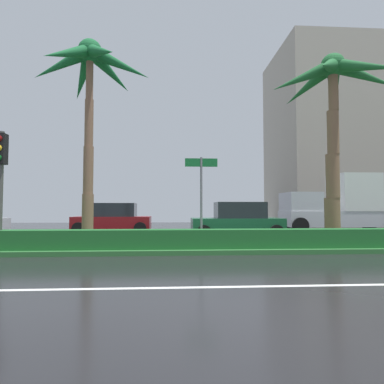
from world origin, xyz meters
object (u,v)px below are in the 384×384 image
object	(u,v)px
car_in_traffic_third	(238,221)
palm_tree_mid_left	(91,77)
box_truck_lead	(338,206)
palm_tree_centre_left	(333,96)
car_in_traffic_second	(113,219)
traffic_signal_median_left	(1,168)
street_name_sign	(201,189)

from	to	relation	value
car_in_traffic_third	palm_tree_mid_left	bearing A→B (deg)	25.75
box_truck_lead	palm_tree_mid_left	bearing A→B (deg)	26.51
palm_tree_centre_left	car_in_traffic_second	bearing A→B (deg)	143.29
car_in_traffic_third	box_truck_lead	bearing A→B (deg)	-152.80
palm_tree_mid_left	traffic_signal_median_left	bearing A→B (deg)	-135.61
palm_tree_mid_left	car_in_traffic_second	bearing A→B (deg)	91.57
palm_tree_mid_left	car_in_traffic_second	size ratio (longest dim) A/B	1.81
palm_tree_mid_left	box_truck_lead	world-z (taller)	palm_tree_mid_left
street_name_sign	car_in_traffic_third	distance (m)	5.26
car_in_traffic_third	box_truck_lead	world-z (taller)	box_truck_lead
palm_tree_mid_left	car_in_traffic_third	world-z (taller)	palm_tree_mid_left
palm_tree_mid_left	street_name_sign	world-z (taller)	palm_tree_mid_left
car_in_traffic_second	car_in_traffic_third	distance (m)	7.30
palm_tree_centre_left	box_truck_lead	world-z (taller)	palm_tree_centre_left
traffic_signal_median_left	car_in_traffic_second	size ratio (longest dim) A/B	0.85
palm_tree_centre_left	street_name_sign	size ratio (longest dim) A/B	2.40
street_name_sign	car_in_traffic_second	bearing A→B (deg)	118.06
car_in_traffic_third	box_truck_lead	size ratio (longest dim) A/B	0.67
traffic_signal_median_left	car_in_traffic_second	distance (m)	9.01
palm_tree_mid_left	palm_tree_centre_left	size ratio (longest dim) A/B	1.08
palm_tree_centre_left	street_name_sign	distance (m)	6.38
palm_tree_centre_left	car_in_traffic_third	world-z (taller)	palm_tree_centre_left
palm_tree_centre_left	street_name_sign	bearing A→B (deg)	-168.98
car_in_traffic_second	street_name_sign	bearing A→B (deg)	118.06
traffic_signal_median_left	box_truck_lead	xyz separation A→B (m)	(15.21, 8.63, -1.13)
palm_tree_mid_left	car_in_traffic_third	size ratio (longest dim) A/B	1.81
street_name_sign	box_truck_lead	world-z (taller)	box_truck_lead
traffic_signal_median_left	street_name_sign	distance (m)	6.34
palm_tree_centre_left	car_in_traffic_third	xyz separation A→B (m)	(-2.99, 3.62, -4.87)
palm_tree_centre_left	car_in_traffic_second	xyz separation A→B (m)	(-9.44, 7.04, -4.87)
traffic_signal_median_left	car_in_traffic_second	bearing A→B (deg)	76.87
palm_tree_mid_left	box_truck_lead	xyz separation A→B (m)	(13.03, 6.50, -4.92)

